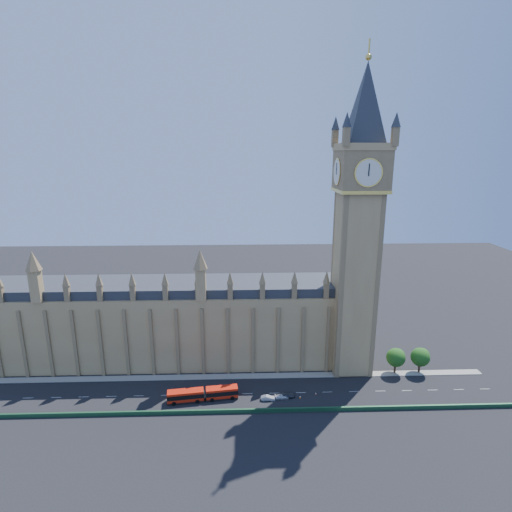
{
  "coord_description": "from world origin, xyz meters",
  "views": [
    {
      "loc": [
        3.04,
        -104.49,
        69.18
      ],
      "look_at": [
        6.92,
        10.0,
        39.66
      ],
      "focal_mm": 28.0,
      "sensor_mm": 36.0,
      "label": 1
    }
  ],
  "objects_px": {
    "red_bus": "(203,394)",
    "car_grey": "(287,395)",
    "car_white": "(282,397)",
    "car_silver": "(268,398)"
  },
  "relations": [
    {
      "from": "red_bus",
      "to": "car_grey",
      "type": "distance_m",
      "value": 24.48
    },
    {
      "from": "red_bus",
      "to": "car_grey",
      "type": "relative_size",
      "value": 4.52
    },
    {
      "from": "car_white",
      "to": "car_grey",
      "type": "bearing_deg",
      "value": -74.42
    },
    {
      "from": "red_bus",
      "to": "car_white",
      "type": "xyz_separation_m",
      "value": [
        22.88,
        -0.18,
        -1.23
      ]
    },
    {
      "from": "car_silver",
      "to": "car_white",
      "type": "bearing_deg",
      "value": -78.85
    },
    {
      "from": "red_bus",
      "to": "car_grey",
      "type": "xyz_separation_m",
      "value": [
        24.45,
        0.36,
        -1.04
      ]
    },
    {
      "from": "car_grey",
      "to": "red_bus",
      "type": "bearing_deg",
      "value": 91.51
    },
    {
      "from": "red_bus",
      "to": "car_grey",
      "type": "height_order",
      "value": "red_bus"
    },
    {
      "from": "car_white",
      "to": "car_silver",
      "type": "bearing_deg",
      "value": 94.73
    },
    {
      "from": "red_bus",
      "to": "car_white",
      "type": "relative_size",
      "value": 5.09
    }
  ]
}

